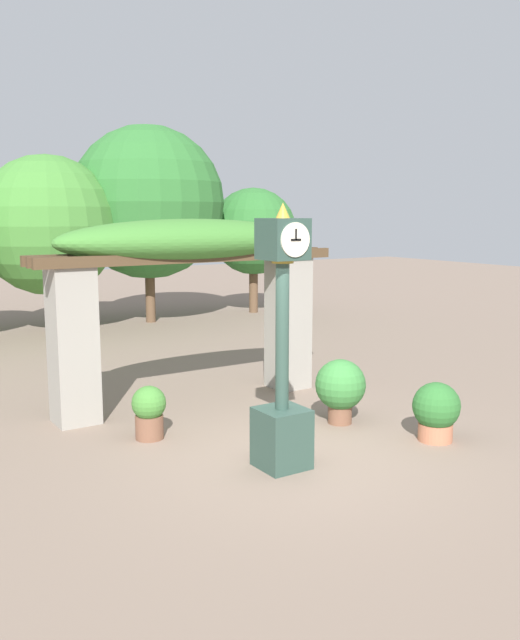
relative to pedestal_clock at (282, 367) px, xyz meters
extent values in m
plane|color=#7F6B5B|center=(0.38, 0.27, -1.28)|extent=(60.00, 60.00, 0.00)
cube|color=#2D473D|center=(0.00, 0.00, -0.90)|extent=(0.58, 0.58, 0.75)
cylinder|color=#2D473D|center=(0.00, 0.00, 0.38)|extent=(0.17, 0.17, 1.80)
cylinder|color=gold|center=(0.00, 0.00, 1.30)|extent=(0.27, 0.27, 0.04)
cube|color=#2D473D|center=(0.00, 0.00, 1.56)|extent=(0.49, 0.49, 0.49)
cylinder|color=beige|center=(0.00, -0.26, 1.56)|extent=(0.40, 0.02, 0.40)
cylinder|color=beige|center=(0.00, 0.26, 1.56)|extent=(0.40, 0.02, 0.40)
cube|color=black|center=(0.00, -0.27, 1.56)|extent=(0.14, 0.01, 0.02)
cube|color=black|center=(0.00, -0.27, 1.63)|extent=(0.02, 0.01, 0.13)
cone|color=gold|center=(0.00, 0.00, 1.90)|extent=(0.17, 0.17, 0.18)
cube|color=gray|center=(-1.59, 3.20, -0.09)|extent=(0.63, 0.63, 2.37)
cube|color=gray|center=(2.35, 3.20, -0.09)|extent=(0.63, 0.63, 2.37)
cube|color=#4C3823|center=(0.38, 2.89, 1.18)|extent=(5.16, 0.11, 0.16)
cube|color=#4C3823|center=(0.38, 3.20, 1.18)|extent=(5.16, 0.11, 0.16)
cube|color=#4C3823|center=(0.38, 3.52, 1.18)|extent=(5.16, 0.11, 0.16)
ellipsoid|color=#427F33|center=(0.38, 3.20, 1.43)|extent=(4.44, 1.23, 0.70)
cylinder|color=brown|center=(-0.96, 1.90, -1.11)|extent=(0.40, 0.40, 0.34)
sphere|color=#427F33|center=(-0.96, 1.90, -0.76)|extent=(0.49, 0.49, 0.49)
cylinder|color=brown|center=(1.76, 1.00, -1.12)|extent=(0.36, 0.36, 0.31)
sphere|color=#387A38|center=(1.76, 1.00, -0.68)|extent=(0.76, 0.76, 0.76)
cylinder|color=#B26B4C|center=(2.38, -0.35, -1.15)|extent=(0.48, 0.48, 0.25)
sphere|color=#2D6B2D|center=(2.38, -0.35, -0.78)|extent=(0.66, 0.66, 0.66)
cylinder|color=brown|center=(0.41, 11.40, -0.50)|extent=(0.28, 0.28, 1.55)
sphere|color=#427F33|center=(0.41, 11.40, 1.56)|extent=(3.66, 3.66, 3.66)
cylinder|color=brown|center=(3.30, 11.51, -0.31)|extent=(0.28, 0.28, 1.93)
sphere|color=#2D6B2D|center=(3.30, 11.51, 2.17)|extent=(4.34, 4.34, 4.34)
cylinder|color=brown|center=(6.87, 11.54, -0.46)|extent=(0.28, 0.28, 1.63)
sphere|color=#2D6B2D|center=(6.87, 11.54, 1.31)|extent=(2.72, 2.72, 2.72)
camera|label=1|loc=(-4.62, -6.67, 1.87)|focal=38.00mm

